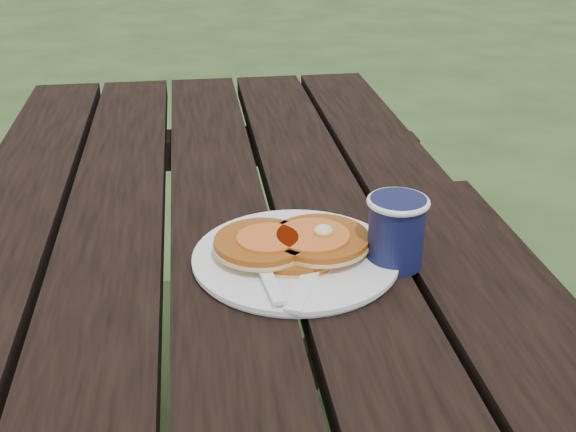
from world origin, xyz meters
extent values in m
cube|color=black|center=(0.00, 0.00, 0.73)|extent=(0.75, 1.80, 0.04)
cylinder|color=white|center=(0.09, 0.02, 0.76)|extent=(0.28, 0.28, 0.01)
cylinder|color=#A75212|center=(0.08, 0.03, 0.77)|extent=(0.12, 0.12, 0.01)
cylinder|color=#A75212|center=(0.04, 0.03, 0.78)|extent=(0.12, 0.12, 0.01)
cylinder|color=#A75212|center=(0.12, 0.03, 0.78)|extent=(0.12, 0.12, 0.01)
cylinder|color=#C5571C|center=(0.11, 0.03, 0.79)|extent=(0.09, 0.09, 0.00)
ellipsoid|color=#F4E59E|center=(0.12, 0.03, 0.79)|extent=(0.02, 0.02, 0.01)
cube|color=white|center=(0.10, -0.02, 0.76)|extent=(0.09, 0.17, 0.00)
cylinder|color=#12153C|center=(0.21, 0.00, 0.80)|extent=(0.07, 0.07, 0.09)
torus|color=white|center=(0.21, 0.00, 0.84)|extent=(0.08, 0.08, 0.01)
cylinder|color=black|center=(0.21, 0.00, 0.83)|extent=(0.06, 0.06, 0.01)
camera|label=1|loc=(-0.03, -0.76, 1.21)|focal=45.00mm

